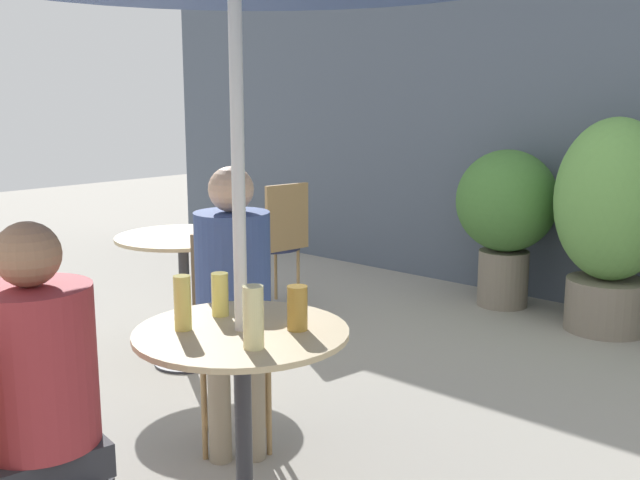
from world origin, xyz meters
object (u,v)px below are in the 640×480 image
(cafe_table_near, at_px, (241,379))
(bistro_chair_2, at_px, (280,235))
(beer_glass_0, at_px, (297,308))
(potted_plant_0, at_px, (506,210))
(beer_glass_1, at_px, (220,294))
(beer_glass_2, at_px, (183,303))
(cafe_table_far, at_px, (184,264))
(bistro_chair_0, at_px, (233,318))
(seated_person_1, at_px, (43,390))
(potted_plant_1, at_px, (613,215))
(seated_person_0, at_px, (233,285))
(beer_glass_3, at_px, (253,317))

(cafe_table_near, xyz_separation_m, bistro_chair_2, (-1.90, 2.08, -0.03))
(beer_glass_0, relative_size, potted_plant_0, 0.13)
(cafe_table_near, bearing_deg, beer_glass_0, 43.12)
(beer_glass_1, relative_size, beer_glass_2, 0.83)
(cafe_table_far, xyz_separation_m, potted_plant_0, (0.76, 2.32, 0.12))
(bistro_chair_0, xyz_separation_m, bistro_chair_2, (-1.27, 1.56, 0.00))
(potted_plant_0, bearing_deg, beer_glass_2, -79.70)
(seated_person_1, height_order, beer_glass_1, seated_person_1)
(seated_person_1, bearing_deg, bistro_chair_0, -56.56)
(seated_person_1, xyz_separation_m, beer_glass_2, (-0.04, 0.53, 0.14))
(potted_plant_1, bearing_deg, potted_plant_0, 173.81)
(beer_glass_2, distance_m, potted_plant_1, 3.30)
(cafe_table_near, relative_size, beer_glass_0, 4.97)
(seated_person_0, relative_size, beer_glass_1, 7.98)
(bistro_chair_0, bearing_deg, bistro_chair_2, 78.54)
(beer_glass_0, bearing_deg, cafe_table_far, 154.09)
(potted_plant_0, xyz_separation_m, potted_plant_1, (0.80, -0.09, 0.07))
(beer_glass_3, bearing_deg, beer_glass_0, 96.84)
(cafe_table_near, distance_m, cafe_table_far, 1.79)
(potted_plant_0, bearing_deg, cafe_table_near, -76.86)
(seated_person_0, height_order, beer_glass_2, seated_person_0)
(bistro_chair_2, xyz_separation_m, beer_glass_1, (1.72, -2.01, 0.28))
(bistro_chair_2, height_order, seated_person_1, seated_person_1)
(cafe_table_near, distance_m, seated_person_1, 0.67)
(seated_person_1, distance_m, beer_glass_2, 0.54)
(seated_person_0, height_order, potted_plant_0, seated_person_0)
(bistro_chair_0, height_order, beer_glass_0, bistro_chair_0)
(bistro_chair_2, relative_size, potted_plant_0, 0.80)
(beer_glass_0, bearing_deg, seated_person_0, 156.05)
(beer_glass_0, distance_m, beer_glass_3, 0.23)
(cafe_table_near, distance_m, beer_glass_1, 0.32)
(seated_person_0, height_order, beer_glass_3, seated_person_0)
(cafe_table_near, xyz_separation_m, potted_plant_1, (0.04, 3.17, 0.19))
(potted_plant_1, bearing_deg, bistro_chair_0, -104.06)
(beer_glass_0, bearing_deg, seated_person_1, -107.61)
(beer_glass_1, relative_size, beer_glass_3, 0.78)
(seated_person_0, xyz_separation_m, seated_person_1, (0.40, -1.07, -0.03))
(seated_person_1, bearing_deg, beer_glass_1, -74.87)
(potted_plant_0, distance_m, potted_plant_1, 0.80)
(seated_person_0, relative_size, beer_glass_2, 6.65)
(cafe_table_near, bearing_deg, seated_person_0, 140.56)
(cafe_table_far, xyz_separation_m, bistro_chair_2, (-0.38, 1.14, -0.04))
(cafe_table_far, relative_size, seated_person_0, 0.61)
(beer_glass_1, height_order, potted_plant_1, potted_plant_1)
(bistro_chair_2, bearing_deg, beer_glass_2, 46.48)
(cafe_table_far, relative_size, potted_plant_0, 0.66)
(bistro_chair_0, relative_size, beer_glass_2, 4.92)
(bistro_chair_0, bearing_deg, potted_plant_1, 25.38)
(beer_glass_3, bearing_deg, beer_glass_1, 155.06)
(beer_glass_3, xyz_separation_m, potted_plant_0, (-0.93, 3.35, -0.15))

